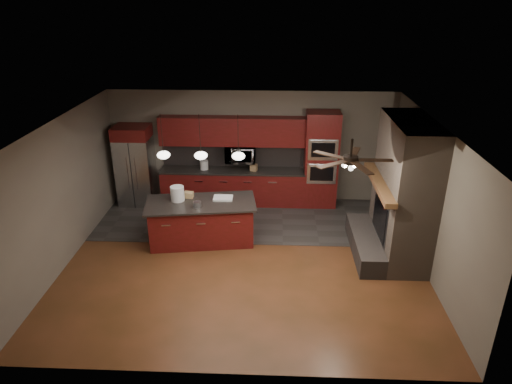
# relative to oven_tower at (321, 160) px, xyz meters

# --- Properties ---
(ground) EXTENTS (7.00, 7.00, 0.00)m
(ground) POSITION_rel_oven_tower_xyz_m (-1.70, -2.69, -1.19)
(ground) COLOR brown
(ground) RESTS_ON ground
(ceiling) EXTENTS (7.00, 6.00, 0.02)m
(ceiling) POSITION_rel_oven_tower_xyz_m (-1.70, -2.69, 1.61)
(ceiling) COLOR white
(ceiling) RESTS_ON back_wall
(back_wall) EXTENTS (7.00, 0.02, 2.80)m
(back_wall) POSITION_rel_oven_tower_xyz_m (-1.70, 0.31, 0.21)
(back_wall) COLOR #6A6254
(back_wall) RESTS_ON ground
(right_wall) EXTENTS (0.02, 6.00, 2.80)m
(right_wall) POSITION_rel_oven_tower_xyz_m (1.80, -2.69, 0.21)
(right_wall) COLOR #6A6254
(right_wall) RESTS_ON ground
(left_wall) EXTENTS (0.02, 6.00, 2.80)m
(left_wall) POSITION_rel_oven_tower_xyz_m (-5.20, -2.69, 0.21)
(left_wall) COLOR #6A6254
(left_wall) RESTS_ON ground
(slate_tile_patch) EXTENTS (7.00, 2.40, 0.01)m
(slate_tile_patch) POSITION_rel_oven_tower_xyz_m (-1.70, -0.89, -1.19)
(slate_tile_patch) COLOR #322F2D
(slate_tile_patch) RESTS_ON ground
(fireplace_column) EXTENTS (1.30, 2.10, 2.80)m
(fireplace_column) POSITION_rel_oven_tower_xyz_m (1.34, -2.29, 0.11)
(fireplace_column) COLOR #6B5B4C
(fireplace_column) RESTS_ON ground
(back_cabinetry) EXTENTS (3.59, 0.64, 2.20)m
(back_cabinetry) POSITION_rel_oven_tower_xyz_m (-2.18, 0.05, -0.30)
(back_cabinetry) COLOR maroon
(back_cabinetry) RESTS_ON ground
(oven_tower) EXTENTS (0.80, 0.63, 2.38)m
(oven_tower) POSITION_rel_oven_tower_xyz_m (0.00, 0.00, 0.00)
(oven_tower) COLOR maroon
(oven_tower) RESTS_ON ground
(microwave) EXTENTS (0.73, 0.41, 0.50)m
(microwave) POSITION_rel_oven_tower_xyz_m (-1.98, 0.06, 0.11)
(microwave) COLOR silver
(microwave) RESTS_ON back_cabinetry
(refrigerator) EXTENTS (0.85, 0.75, 2.00)m
(refrigerator) POSITION_rel_oven_tower_xyz_m (-4.58, -0.07, -0.19)
(refrigerator) COLOR silver
(refrigerator) RESTS_ON ground
(kitchen_island) EXTENTS (2.40, 1.35, 0.92)m
(kitchen_island) POSITION_rel_oven_tower_xyz_m (-2.66, -1.97, -0.73)
(kitchen_island) COLOR maroon
(kitchen_island) RESTS_ON ground
(white_bucket) EXTENTS (0.30, 0.30, 0.31)m
(white_bucket) POSITION_rel_oven_tower_xyz_m (-3.16, -1.89, -0.12)
(white_bucket) COLOR silver
(white_bucket) RESTS_ON kitchen_island
(paint_can) EXTENTS (0.17, 0.17, 0.11)m
(paint_can) POSITION_rel_oven_tower_xyz_m (-2.70, -2.18, -0.22)
(paint_can) COLOR #A1A2A6
(paint_can) RESTS_ON kitchen_island
(paint_tray) EXTENTS (0.40, 0.28, 0.04)m
(paint_tray) POSITION_rel_oven_tower_xyz_m (-2.21, -1.77, -0.25)
(paint_tray) COLOR white
(paint_tray) RESTS_ON kitchen_island
(cardboard_box) EXTENTS (0.21, 0.17, 0.12)m
(cardboard_box) POSITION_rel_oven_tower_xyz_m (-2.95, -1.74, -0.21)
(cardboard_box) COLOR #A18153
(cardboard_box) RESTS_ON kitchen_island
(counter_bucket) EXTENTS (0.23, 0.23, 0.23)m
(counter_bucket) POSITION_rel_oven_tower_xyz_m (-2.88, 0.01, -0.18)
(counter_bucket) COLOR silver
(counter_bucket) RESTS_ON back_cabinetry
(counter_box) EXTENTS (0.19, 0.17, 0.17)m
(counter_box) POSITION_rel_oven_tower_xyz_m (-1.64, -0.04, -0.20)
(counter_box) COLOR #91704A
(counter_box) RESTS_ON back_cabinetry
(pendant_left) EXTENTS (0.26, 0.26, 0.92)m
(pendant_left) POSITION_rel_oven_tower_xyz_m (-3.35, -1.99, 0.77)
(pendant_left) COLOR black
(pendant_left) RESTS_ON ceiling
(pendant_center) EXTENTS (0.26, 0.26, 0.92)m
(pendant_center) POSITION_rel_oven_tower_xyz_m (-2.60, -1.99, 0.77)
(pendant_center) COLOR black
(pendant_center) RESTS_ON ceiling
(pendant_right) EXTENTS (0.26, 0.26, 0.92)m
(pendant_right) POSITION_rel_oven_tower_xyz_m (-1.85, -1.99, 0.77)
(pendant_right) COLOR black
(pendant_right) RESTS_ON ceiling
(ceiling_fan) EXTENTS (1.27, 1.33, 0.41)m
(ceiling_fan) POSITION_rel_oven_tower_xyz_m (0.10, -3.49, 1.27)
(ceiling_fan) COLOR black
(ceiling_fan) RESTS_ON ceiling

